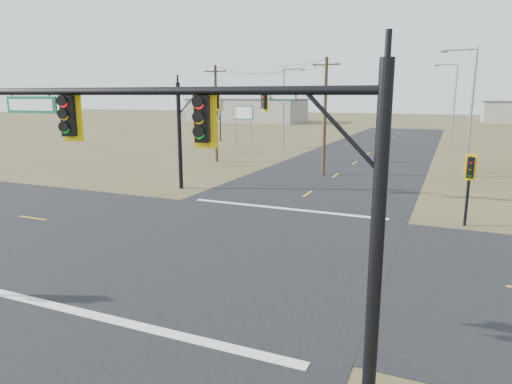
{
  "coord_description": "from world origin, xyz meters",
  "views": [
    {
      "loc": [
        8.85,
        -17.34,
        6.63
      ],
      "look_at": [
        0.92,
        1.0,
        2.38
      ],
      "focal_mm": 32.0,
      "sensor_mm": 36.0,
      "label": 1
    }
  ],
  "objects_px": {
    "mast_arm_far": "(215,114)",
    "streetlight_c": "(285,104)",
    "mast_arm_near": "(217,154)",
    "utility_pole_far": "(216,112)",
    "streetlight_b": "(453,99)",
    "bare_tree_b": "(220,104)",
    "utility_pole_near": "(325,115)",
    "pedestal_signal_ne": "(470,173)",
    "highway_sign": "(243,117)",
    "streetlight_a": "(469,104)",
    "bare_tree_a": "(215,112)"
  },
  "relations": [
    {
      "from": "streetlight_a",
      "to": "streetlight_c",
      "type": "xyz_separation_m",
      "value": [
        -20.2,
        10.16,
        -0.37
      ]
    },
    {
      "from": "pedestal_signal_ne",
      "to": "streetlight_b",
      "type": "bearing_deg",
      "value": 87.02
    },
    {
      "from": "utility_pole_near",
      "to": "streetlight_c",
      "type": "bearing_deg",
      "value": 119.87
    },
    {
      "from": "utility_pole_near",
      "to": "bare_tree_b",
      "type": "height_order",
      "value": "utility_pole_near"
    },
    {
      "from": "streetlight_c",
      "to": "bare_tree_a",
      "type": "relative_size",
      "value": 1.65
    },
    {
      "from": "bare_tree_a",
      "to": "bare_tree_b",
      "type": "bearing_deg",
      "value": 115.35
    },
    {
      "from": "bare_tree_b",
      "to": "mast_arm_near",
      "type": "bearing_deg",
      "value": -62.27
    },
    {
      "from": "mast_arm_near",
      "to": "bare_tree_a",
      "type": "height_order",
      "value": "mast_arm_near"
    },
    {
      "from": "mast_arm_near",
      "to": "streetlight_a",
      "type": "height_order",
      "value": "streetlight_a"
    },
    {
      "from": "pedestal_signal_ne",
      "to": "bare_tree_b",
      "type": "relative_size",
      "value": 0.55
    },
    {
      "from": "bare_tree_a",
      "to": "streetlight_b",
      "type": "bearing_deg",
      "value": 39.51
    },
    {
      "from": "utility_pole_near",
      "to": "bare_tree_b",
      "type": "bearing_deg",
      "value": 133.79
    },
    {
      "from": "utility_pole_far",
      "to": "streetlight_c",
      "type": "bearing_deg",
      "value": 77.72
    },
    {
      "from": "utility_pole_far",
      "to": "mast_arm_far",
      "type": "bearing_deg",
      "value": -62.02
    },
    {
      "from": "utility_pole_far",
      "to": "streetlight_c",
      "type": "height_order",
      "value": "streetlight_c"
    },
    {
      "from": "streetlight_b",
      "to": "bare_tree_b",
      "type": "distance_m",
      "value": 32.19
    },
    {
      "from": "utility_pole_near",
      "to": "bare_tree_a",
      "type": "distance_m",
      "value": 18.9
    },
    {
      "from": "mast_arm_near",
      "to": "streetlight_a",
      "type": "distance_m",
      "value": 34.68
    },
    {
      "from": "mast_arm_near",
      "to": "bare_tree_b",
      "type": "xyz_separation_m",
      "value": [
        -26.63,
        50.66,
        0.13
      ]
    },
    {
      "from": "mast_arm_near",
      "to": "utility_pole_far",
      "type": "distance_m",
      "value": 35.98
    },
    {
      "from": "pedestal_signal_ne",
      "to": "highway_sign",
      "type": "bearing_deg",
      "value": 127.16
    },
    {
      "from": "streetlight_a",
      "to": "bare_tree_a",
      "type": "relative_size",
      "value": 1.76
    },
    {
      "from": "utility_pole_far",
      "to": "bare_tree_b",
      "type": "bearing_deg",
      "value": 116.73
    },
    {
      "from": "streetlight_b",
      "to": "streetlight_c",
      "type": "distance_m",
      "value": 23.9
    },
    {
      "from": "mast_arm_far",
      "to": "utility_pole_near",
      "type": "height_order",
      "value": "utility_pole_near"
    },
    {
      "from": "mast_arm_near",
      "to": "utility_pole_near",
      "type": "relative_size",
      "value": 1.1
    },
    {
      "from": "pedestal_signal_ne",
      "to": "utility_pole_far",
      "type": "distance_m",
      "value": 27.81
    },
    {
      "from": "highway_sign",
      "to": "bare_tree_b",
      "type": "bearing_deg",
      "value": 138.87
    },
    {
      "from": "mast_arm_far",
      "to": "mast_arm_near",
      "type": "bearing_deg",
      "value": -43.06
    },
    {
      "from": "mast_arm_far",
      "to": "streetlight_c",
      "type": "height_order",
      "value": "streetlight_c"
    },
    {
      "from": "streetlight_b",
      "to": "bare_tree_a",
      "type": "height_order",
      "value": "streetlight_b"
    },
    {
      "from": "streetlight_a",
      "to": "bare_tree_b",
      "type": "height_order",
      "value": "streetlight_a"
    },
    {
      "from": "highway_sign",
      "to": "streetlight_c",
      "type": "bearing_deg",
      "value": -5.31
    },
    {
      "from": "streetlight_b",
      "to": "bare_tree_b",
      "type": "xyz_separation_m",
      "value": [
        -31.04,
        -8.51,
        -0.63
      ]
    },
    {
      "from": "mast_arm_far",
      "to": "streetlight_c",
      "type": "distance_m",
      "value": 26.08
    },
    {
      "from": "bare_tree_b",
      "to": "utility_pole_near",
      "type": "bearing_deg",
      "value": -46.21
    },
    {
      "from": "mast_arm_near",
      "to": "bare_tree_b",
      "type": "height_order",
      "value": "mast_arm_near"
    },
    {
      "from": "utility_pole_near",
      "to": "mast_arm_far",
      "type": "bearing_deg",
      "value": -118.55
    },
    {
      "from": "mast_arm_far",
      "to": "streetlight_a",
      "type": "distance_m",
      "value": 22.34
    },
    {
      "from": "streetlight_b",
      "to": "utility_pole_near",
      "type": "bearing_deg",
      "value": -123.83
    },
    {
      "from": "highway_sign",
      "to": "bare_tree_a",
      "type": "height_order",
      "value": "bare_tree_a"
    },
    {
      "from": "pedestal_signal_ne",
      "to": "streetlight_c",
      "type": "distance_m",
      "value": 34.86
    },
    {
      "from": "mast_arm_near",
      "to": "mast_arm_far",
      "type": "distance_m",
      "value": 21.17
    },
    {
      "from": "streetlight_c",
      "to": "bare_tree_a",
      "type": "bearing_deg",
      "value": -158.7
    },
    {
      "from": "mast_arm_near",
      "to": "highway_sign",
      "type": "bearing_deg",
      "value": 97.9
    },
    {
      "from": "bare_tree_a",
      "to": "utility_pole_near",
      "type": "bearing_deg",
      "value": -33.07
    },
    {
      "from": "utility_pole_far",
      "to": "highway_sign",
      "type": "distance_m",
      "value": 13.71
    },
    {
      "from": "streetlight_c",
      "to": "bare_tree_b",
      "type": "height_order",
      "value": "streetlight_c"
    },
    {
      "from": "highway_sign",
      "to": "bare_tree_a",
      "type": "distance_m",
      "value": 6.67
    },
    {
      "from": "mast_arm_near",
      "to": "pedestal_signal_ne",
      "type": "xyz_separation_m",
      "value": [
        5.81,
        16.0,
        -2.52
      ]
    }
  ]
}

